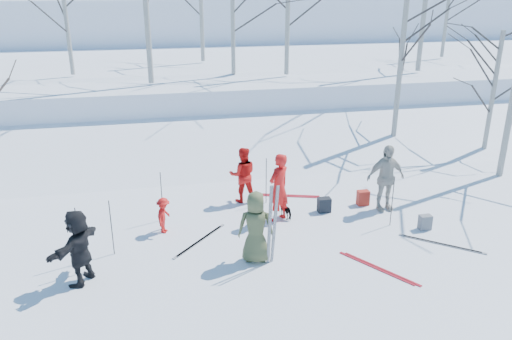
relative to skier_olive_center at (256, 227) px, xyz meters
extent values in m
plane|color=white|center=(0.51, 0.78, -0.82)|extent=(120.00, 120.00, 0.00)
cube|color=white|center=(0.51, 7.78, -0.67)|extent=(70.00, 9.49, 4.12)
cube|color=white|center=(0.51, 17.78, 0.18)|extent=(70.00, 18.00, 2.20)
cube|color=white|center=(0.51, 38.78, 1.18)|extent=(90.00, 30.00, 6.00)
imported|color=#475030|center=(0.00, 0.00, 0.00)|extent=(0.90, 0.70, 1.64)
imported|color=red|center=(1.02, 1.90, 0.09)|extent=(0.80, 0.74, 1.83)
imported|color=red|center=(0.35, 3.31, -0.02)|extent=(0.83, 0.67, 1.60)
imported|color=red|center=(-1.94, 1.83, -0.36)|extent=(0.55, 0.68, 0.92)
imported|color=beige|center=(4.01, 1.92, 0.10)|extent=(1.10, 0.49, 1.85)
imported|color=black|center=(-3.70, -0.08, -0.01)|extent=(1.16, 1.55, 1.62)
imported|color=black|center=(1.28, 2.01, -0.60)|extent=(0.40, 0.57, 0.44)
cube|color=silver|center=(0.26, -0.22, 0.13)|extent=(0.11, 0.17, 1.90)
cube|color=silver|center=(0.37, -0.23, 0.13)|extent=(0.14, 0.23, 1.89)
cylinder|color=black|center=(-1.94, 2.53, -0.15)|extent=(0.02, 0.02, 1.34)
cylinder|color=black|center=(-3.12, 0.96, -0.15)|extent=(0.02, 0.02, 1.34)
cylinder|color=black|center=(0.96, 3.02, -0.15)|extent=(0.02, 0.02, 1.34)
cylinder|color=black|center=(-3.64, 0.31, -0.15)|extent=(0.02, 0.02, 1.34)
cylinder|color=black|center=(-3.81, 0.72, -0.15)|extent=(0.02, 0.02, 1.34)
cylinder|color=black|center=(3.76, 0.97, -0.15)|extent=(0.02, 0.02, 1.34)
cube|color=#AE261A|center=(3.59, 2.32, -0.61)|extent=(0.32, 0.22, 0.42)
cube|color=slate|center=(4.51, 0.57, -0.63)|extent=(0.30, 0.20, 0.38)
cube|color=black|center=(2.37, 2.11, -0.62)|extent=(0.34, 0.24, 0.40)
camera|label=1|loc=(-2.10, -9.60, 4.95)|focal=35.00mm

